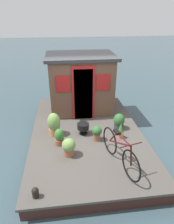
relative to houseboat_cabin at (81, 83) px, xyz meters
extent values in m
plane|color=#384C54|center=(-1.54, 0.00, -1.40)|extent=(60.00, 60.00, 0.00)
cube|color=#4C4742|center=(-1.54, 0.00, -1.03)|extent=(5.29, 3.26, 0.06)
cube|color=#381E19|center=(-1.54, 0.00, -1.23)|extent=(5.19, 3.20, 0.33)
cube|color=brown|center=(0.01, 0.00, -0.06)|extent=(1.60, 2.12, 1.89)
cube|color=#28282B|center=(0.01, 0.00, 0.93)|extent=(1.80, 2.32, 0.10)
cube|color=#19334C|center=(-0.81, 0.00, -0.15)|extent=(0.04, 0.60, 1.70)
cube|color=maroon|center=(-0.81, 0.00, -0.10)|extent=(0.03, 0.72, 1.80)
cube|color=maroon|center=(-0.81, -0.64, 0.25)|extent=(0.03, 0.44, 0.52)
cube|color=maroon|center=(-0.81, 0.64, 0.25)|extent=(0.03, 0.44, 0.52)
torus|color=black|center=(-3.67, -0.69, -0.66)|extent=(0.69, 0.20, 0.70)
torus|color=black|center=(-2.71, -0.45, -0.66)|extent=(0.69, 0.20, 0.70)
cylinder|color=#4C1414|center=(-3.15, -0.56, -0.43)|extent=(0.90, 0.26, 0.48)
cylinder|color=#4C1414|center=(-3.30, -0.60, -0.22)|extent=(0.58, 0.17, 0.07)
cylinder|color=#4C1414|center=(-2.86, -0.49, -0.45)|extent=(0.34, 0.12, 0.44)
cylinder|color=#4C1414|center=(-3.63, -0.68, -0.43)|extent=(0.12, 0.06, 0.45)
cube|color=black|center=(-3.02, -0.53, -0.21)|extent=(0.22, 0.15, 0.06)
cylinder|color=#4C1414|center=(-3.59, -0.67, -0.18)|extent=(0.14, 0.49, 0.02)
cylinder|color=#935138|center=(-2.21, 0.81, -0.92)|extent=(0.25, 0.25, 0.16)
ellipsoid|color=#387533|center=(-2.21, 0.81, -0.71)|extent=(0.25, 0.25, 0.37)
cylinder|color=#C6754C|center=(-1.69, 0.96, -0.90)|extent=(0.32, 0.32, 0.21)
ellipsoid|color=#70934C|center=(-1.69, 0.96, -0.59)|extent=(0.37, 0.37, 0.56)
cylinder|color=#935138|center=(-2.13, -0.23, -0.90)|extent=(0.20, 0.20, 0.20)
sphere|color=#2D602D|center=(-2.13, -0.23, -0.71)|extent=(0.27, 0.27, 0.27)
cylinder|color=#38383D|center=(-1.59, -1.01, -0.93)|extent=(0.29, 0.29, 0.15)
ellipsoid|color=#2D602D|center=(-1.59, -1.01, -0.71)|extent=(0.34, 0.34, 0.42)
cylinder|color=#C6754C|center=(-2.10, -0.92, -0.90)|extent=(0.18, 0.18, 0.20)
cone|color=#387533|center=(-2.10, -0.92, -0.66)|extent=(0.16, 0.16, 0.28)
cylinder|color=#935138|center=(-2.71, 0.58, -0.91)|extent=(0.25, 0.25, 0.18)
sphere|color=#70934C|center=(-2.71, 0.58, -0.70)|extent=(0.34, 0.34, 0.34)
cylinder|color=black|center=(-1.76, 0.12, -0.75)|extent=(0.35, 0.35, 0.17)
cylinder|color=black|center=(-1.76, 0.12, -0.92)|extent=(0.04, 0.04, 0.17)
cylinder|color=black|center=(-1.76, 0.12, -0.99)|extent=(0.24, 0.24, 0.02)
cylinder|color=black|center=(-3.91, 1.28, -0.93)|extent=(0.13, 0.13, 0.16)
sphere|color=black|center=(-3.91, 1.28, -0.85)|extent=(0.14, 0.14, 0.14)
camera|label=1|loc=(-6.78, 0.63, 2.23)|focal=32.09mm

